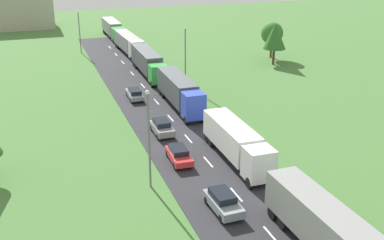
{
  "coord_description": "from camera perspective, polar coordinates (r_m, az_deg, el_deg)",
  "views": [
    {
      "loc": [
        -14.78,
        -9.13,
        19.93
      ],
      "look_at": [
        -0.29,
        32.83,
        2.99
      ],
      "focal_mm": 44.12,
      "sensor_mm": 36.0,
      "label": 1
    }
  ],
  "objects": [
    {
      "name": "lamppost_third",
      "position": [
        68.14,
        -0.81,
        8.02
      ],
      "size": [
        0.36,
        0.36,
        8.55
      ],
      "color": "slate",
      "rests_on": "ground"
    },
    {
      "name": "tree_pine",
      "position": [
        81.78,
        9.98,
        9.93
      ],
      "size": [
        3.88,
        3.88,
        6.99
      ],
      "color": "#513823",
      "rests_on": "ground"
    },
    {
      "name": "lane_marking_centre",
      "position": [
        40.12,
        5.31,
        -8.89
      ],
      "size": [
        0.16,
        124.71,
        0.01
      ],
      "color": "white",
      "rests_on": "road"
    },
    {
      "name": "truck_third",
      "position": [
        59.55,
        -1.54,
        3.58
      ],
      "size": [
        2.68,
        13.27,
        3.77
      ],
      "color": "blue",
      "rests_on": "road"
    },
    {
      "name": "truck_fifth",
      "position": [
        89.86,
        -7.68,
        9.25
      ],
      "size": [
        2.88,
        14.42,
        3.49
      ],
      "color": "white",
      "rests_on": "road"
    },
    {
      "name": "car_third",
      "position": [
        45.14,
        -1.6,
        -4.18
      ],
      "size": [
        1.93,
        4.29,
        1.43
      ],
      "color": "red",
      "rests_on": "road"
    },
    {
      "name": "lamppost_second",
      "position": [
        39.25,
        -5.24,
        -1.81
      ],
      "size": [
        0.36,
        0.36,
        8.72
      ],
      "color": "slate",
      "rests_on": "ground"
    },
    {
      "name": "car_second",
      "position": [
        37.37,
        3.78,
        -9.82
      ],
      "size": [
        1.95,
        4.24,
        1.58
      ],
      "color": "#8C939E",
      "rests_on": "road"
    },
    {
      "name": "truck_second",
      "position": [
        45.01,
        5.38,
        -2.62
      ],
      "size": [
        2.57,
        11.72,
        3.41
      ],
      "color": "white",
      "rests_on": "road"
    },
    {
      "name": "truck_fourth",
      "position": [
        74.62,
        -5.34,
        7.03
      ],
      "size": [
        2.68,
        14.55,
        3.7
      ],
      "color": "green",
      "rests_on": "road"
    },
    {
      "name": "road",
      "position": [
        41.77,
        4.15,
        -7.62
      ],
      "size": [
        10.0,
        140.0,
        0.06
      ],
      "primitive_type": "cube",
      "color": "#2B2B30",
      "rests_on": "ground"
    },
    {
      "name": "lamppost_fourth",
      "position": [
        91.81,
        -13.46,
        10.53
      ],
      "size": [
        0.36,
        0.36,
        7.67
      ],
      "color": "slate",
      "rests_on": "ground"
    },
    {
      "name": "distant_building",
      "position": [
        124.22,
        -20.51,
        12.21
      ],
      "size": [
        17.13,
        11.24,
        7.88
      ],
      "primitive_type": "cube",
      "color": "#B2A899",
      "rests_on": "ground"
    },
    {
      "name": "tree_maple",
      "position": [
        86.71,
        9.65,
        10.29
      ],
      "size": [
        3.95,
        3.95,
        6.41
      ],
      "color": "#513823",
      "rests_on": "ground"
    },
    {
      "name": "truck_sixth",
      "position": [
        105.94,
        -9.57,
        10.91
      ],
      "size": [
        2.58,
        14.21,
        3.53
      ],
      "color": "green",
      "rests_on": "road"
    },
    {
      "name": "car_fifth",
      "position": [
        63.48,
        -6.96,
        3.19
      ],
      "size": [
        1.82,
        4.59,
        1.39
      ],
      "color": "#8C939E",
      "rests_on": "road"
    },
    {
      "name": "truck_lead",
      "position": [
        32.4,
        17.16,
        -13.48
      ],
      "size": [
        2.77,
        14.96,
        3.61
      ],
      "color": "blue",
      "rests_on": "road"
    },
    {
      "name": "car_fourth",
      "position": [
        51.52,
        -3.66,
        -0.86
      ],
      "size": [
        1.86,
        4.04,
        1.58
      ],
      "color": "gray",
      "rests_on": "road"
    }
  ]
}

